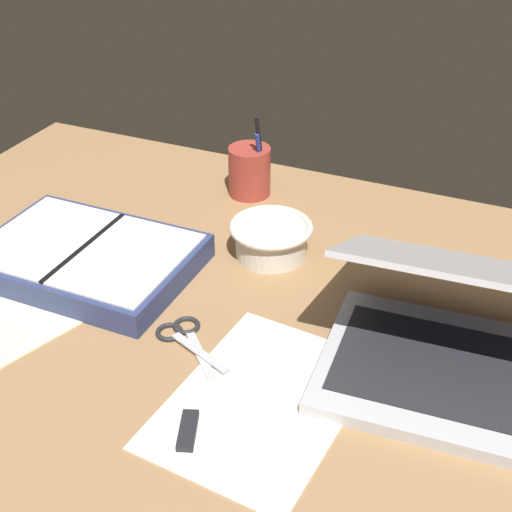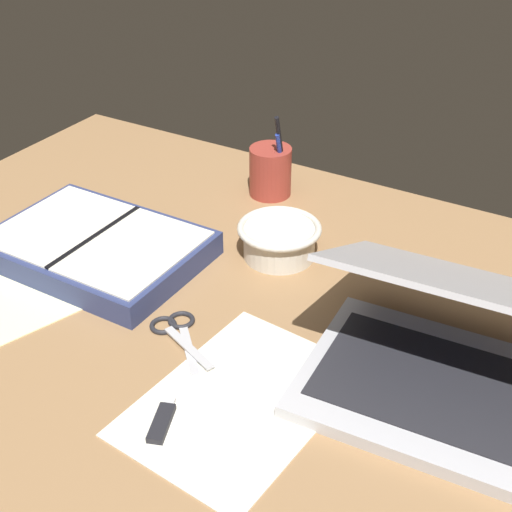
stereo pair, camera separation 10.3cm
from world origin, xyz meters
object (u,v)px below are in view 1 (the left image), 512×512
Objects in this scene: bowl at (271,238)px; scissors at (184,335)px; planner at (87,258)px; laptop at (452,336)px; pen_cup at (250,171)px.

bowl is 24.68cm from scissors.
bowl is at bearing 32.23° from planner.
laptop is 2.55× the size of scissors.
planner reaches higher than scissors.
pen_cup reaches higher than bowl.
bowl is at bearing -56.80° from pen_cup.
laptop is 35.98cm from scissors.
scissors is at bearing -96.93° from bowl.
planner is at bearing -148.12° from bowl.
laptop is 2.02× the size of pen_cup.
pen_cup reaches higher than planner.
pen_cup is 1.26× the size of scissors.
planner is 23.76cm from scissors.
bowl is at bearing 149.71° from laptop.
scissors is at bearing -78.25° from pen_cup.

